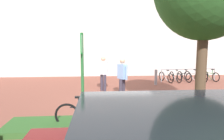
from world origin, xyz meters
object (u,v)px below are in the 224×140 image
Objects in this scene: parking_sign_post at (82,67)px; person_shirt_white at (103,72)px; bike_at_sign at (86,114)px; person_casual_tan at (122,76)px; bollard_steel at (156,77)px; bike_rack_cluster at (189,76)px.

parking_sign_post is 1.48× the size of person_shirt_white.
bike_at_sign is 0.98× the size of person_casual_tan.
person_casual_tan is at bearing -62.36° from person_shirt_white.
person_casual_tan is (1.38, 2.87, 0.63)m from bike_at_sign.
bollard_steel reaches higher than bike_at_sign.
bollard_steel is (3.80, 5.75, -1.20)m from parking_sign_post.
bike_rack_cluster is 6.12m from person_shirt_white.
bike_rack_cluster is at bearing 38.35° from person_casual_tan.
parking_sign_post reaches higher than person_casual_tan.
bike_at_sign is 4.41m from person_shirt_white.
bike_at_sign is 0.98× the size of person_shirt_white.
parking_sign_post is 2.82× the size of bollard_steel.
person_casual_tan is (-2.35, -2.81, 0.53)m from bollard_steel.
parking_sign_post reaches higher than bike_rack_cluster.
person_shirt_white is at bearing 117.64° from person_casual_tan.
bike_at_sign is at bearing 48.89° from parking_sign_post.
bollard_steel is (3.74, 5.68, 0.10)m from bike_at_sign.
person_shirt_white is (0.62, 4.32, 0.63)m from bike_at_sign.
person_shirt_white reaches higher than bike_at_sign.
person_casual_tan reaches higher than bike_at_sign.
person_casual_tan reaches higher than bollard_steel.
parking_sign_post is at bearing -98.87° from person_shirt_white.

